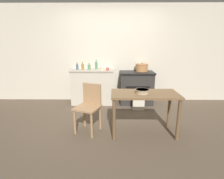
{
  "coord_description": "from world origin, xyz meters",
  "views": [
    {
      "loc": [
        0.04,
        -3.22,
        1.54
      ],
      "look_at": [
        0.0,
        0.46,
        0.58
      ],
      "focal_mm": 28.0,
      "sensor_mm": 36.0,
      "label": 1
    }
  ],
  "objects": [
    {
      "name": "bottle_center_left",
      "position": [
        -0.77,
        1.31,
        0.97
      ],
      "size": [
        0.07,
        0.07,
        0.2
      ],
      "color": "olive",
      "rests_on": "counter_cabinet"
    },
    {
      "name": "chair",
      "position": [
        -0.4,
        -0.28,
        0.47
      ],
      "size": [
        0.52,
        0.52,
        0.86
      ],
      "rotation": [
        0.0,
        0.0,
        -0.37
      ],
      "color": "#A87F56",
      "rests_on": "ground_plane"
    },
    {
      "name": "bottle_mid_left",
      "position": [
        -0.61,
        1.35,
        0.96
      ],
      "size": [
        0.08,
        0.08,
        0.17
      ],
      "color": "#517F5B",
      "rests_on": "counter_cabinet"
    },
    {
      "name": "stock_pot",
      "position": [
        0.77,
        1.36,
        0.95
      ],
      "size": [
        0.33,
        0.33,
        0.22
      ],
      "color": "#B77A47",
      "rests_on": "stove"
    },
    {
      "name": "counter_cabinet",
      "position": [
        -0.52,
        1.28,
        0.45
      ],
      "size": [
        1.1,
        0.56,
        0.9
      ],
      "color": "beige",
      "rests_on": "ground_plane"
    },
    {
      "name": "bottle_left",
      "position": [
        -0.92,
        1.32,
        0.97
      ],
      "size": [
        0.06,
        0.06,
        0.18
      ],
      "color": "#3D5675",
      "rests_on": "counter_cabinet"
    },
    {
      "name": "wall_back",
      "position": [
        0.0,
        1.58,
        1.27
      ],
      "size": [
        8.0,
        0.07,
        2.55
      ],
      "color": "beige",
      "rests_on": "ground_plane"
    },
    {
      "name": "ground_plane",
      "position": [
        0.0,
        0.0,
        0.0
      ],
      "size": [
        14.0,
        14.0,
        0.0
      ],
      "primitive_type": "plane",
      "color": "brown"
    },
    {
      "name": "cup_center_right",
      "position": [
        -0.27,
        1.2,
        0.94
      ],
      "size": [
        0.07,
        0.07,
        0.08
      ],
      "primitive_type": "cylinder",
      "color": "beige",
      "rests_on": "counter_cabinet"
    },
    {
      "name": "flour_sack",
      "position": [
        0.64,
        0.8,
        0.19
      ],
      "size": [
        0.27,
        0.19,
        0.39
      ],
      "primitive_type": "cube",
      "color": "beige",
      "rests_on": "ground_plane"
    },
    {
      "name": "bottle_far_left",
      "position": [
        -0.43,
        1.43,
        0.99
      ],
      "size": [
        0.07,
        0.07,
        0.25
      ],
      "color": "#517F5B",
      "rests_on": "counter_cabinet"
    },
    {
      "name": "stove",
      "position": [
        0.64,
        1.27,
        0.43
      ],
      "size": [
        0.88,
        0.59,
        0.85
      ],
      "color": "#2D2B28",
      "rests_on": "ground_plane"
    },
    {
      "name": "work_table",
      "position": [
        0.56,
        -0.37,
        0.62
      ],
      "size": [
        1.14,
        0.59,
        0.74
      ],
      "color": "brown",
      "rests_on": "ground_plane"
    },
    {
      "name": "cup_center",
      "position": [
        -0.12,
        1.14,
        0.93
      ],
      "size": [
        0.07,
        0.07,
        0.08
      ],
      "primitive_type": "cylinder",
      "color": "#B74C42",
      "rests_on": "counter_cabinet"
    },
    {
      "name": "mixing_bowl_large",
      "position": [
        0.52,
        -0.4,
        0.78
      ],
      "size": [
        0.24,
        0.24,
        0.07
      ],
      "color": "tan",
      "rests_on": "work_table"
    }
  ]
}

